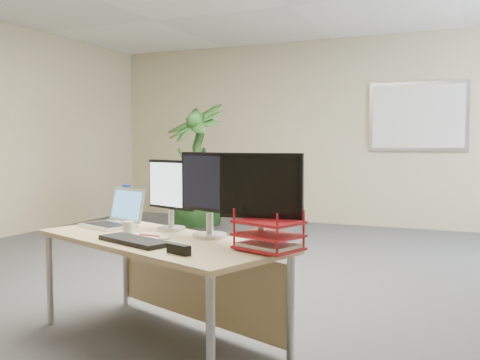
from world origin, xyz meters
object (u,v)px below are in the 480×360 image
at_px(floor_plant, 196,178).
at_px(monitor_right, 209,189).
at_px(monitor_left, 171,190).
at_px(laptop, 116,217).
at_px(desk, 169,257).

bearing_deg(floor_plant, monitor_right, -60.34).
xyz_separation_m(monitor_left, laptop, (-0.43, -0.00, -0.20)).
bearing_deg(laptop, desk, -20.84).
bearing_deg(monitor_right, floor_plant, 119.66).
xyz_separation_m(monitor_left, monitor_right, (0.35, -0.14, 0.03)).
bearing_deg(monitor_left, desk, -61.52).
distance_m(monitor_left, laptop, 0.48).
height_order(floor_plant, laptop, floor_plant).
bearing_deg(monitor_right, laptop, 170.46).
relative_size(monitor_left, monitor_right, 0.89).
relative_size(monitor_right, laptop, 1.16).
height_order(floor_plant, monitor_left, floor_plant).
xyz_separation_m(desk, monitor_left, (-0.12, 0.21, 0.39)).
relative_size(desk, laptop, 4.05).
xyz_separation_m(floor_plant, monitor_right, (1.79, -3.15, 0.17)).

